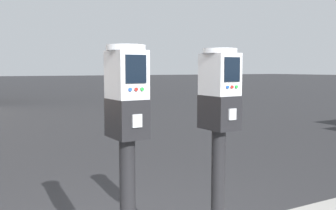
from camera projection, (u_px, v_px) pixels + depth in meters
The scene contains 2 objects.
parking_meter_near_kerb at pixel (127, 126), 2.07m from camera, with size 0.23×0.26×1.44m.
parking_meter_twin_adjacent at pixel (219, 119), 2.37m from camera, with size 0.23×0.26×1.44m.
Camera 1 is at (-1.01, -2.22, 1.45)m, focal length 39.80 mm.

